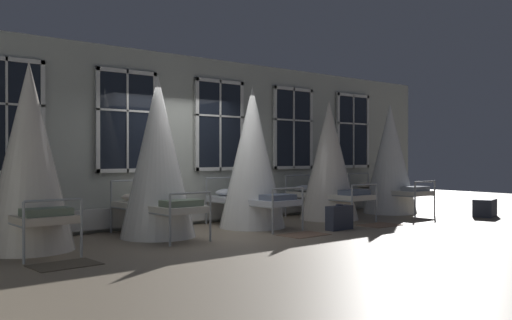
# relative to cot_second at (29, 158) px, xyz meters

# --- Properties ---
(ground) EXTENTS (28.43, 28.43, 0.00)m
(ground) POSITION_rel_cot_second_xyz_m (3.11, -0.24, -1.32)
(ground) COLOR gray
(back_wall_with_windows) EXTENTS (15.21, 0.10, 3.34)m
(back_wall_with_windows) POSITION_rel_cot_second_xyz_m (3.11, 1.20, 0.35)
(back_wall_with_windows) COLOR #B2B7AD
(back_wall_with_windows) RESTS_ON ground
(window_bank) EXTENTS (11.57, 0.10, 2.85)m
(window_bank) POSITION_rel_cot_second_xyz_m (3.11, 1.08, -0.18)
(window_bank) COLOR black
(window_bank) RESTS_ON ground
(cot_second) EXTENTS (1.26, 1.98, 2.72)m
(cot_second) POSITION_rel_cot_second_xyz_m (0.00, 0.00, 0.00)
(cot_second) COLOR #9EA3A8
(cot_second) RESTS_ON ground
(cot_third) EXTENTS (1.26, 1.99, 2.71)m
(cot_third) POSITION_rel_cot_second_xyz_m (2.10, 0.04, -0.00)
(cot_third) COLOR #9EA3A8
(cot_third) RESTS_ON ground
(cot_fourth) EXTENTS (1.26, 1.99, 2.69)m
(cot_fourth) POSITION_rel_cot_second_xyz_m (4.13, 0.02, -0.02)
(cot_fourth) COLOR #9EA3A8
(cot_fourth) RESTS_ON ground
(cot_fifth) EXTENTS (1.26, 1.98, 2.55)m
(cot_fifth) POSITION_rel_cot_second_xyz_m (6.25, 0.02, -0.08)
(cot_fifth) COLOR #9EA3A8
(cot_fifth) RESTS_ON ground
(cot_sixth) EXTENTS (1.26, 1.99, 2.60)m
(cot_sixth) POSITION_rel_cot_second_xyz_m (8.32, -0.03, -0.06)
(cot_sixth) COLOR #9EA3A8
(cot_sixth) RESTS_ON ground
(rug_second) EXTENTS (0.82, 0.59, 0.01)m
(rug_second) POSITION_rel_cot_second_xyz_m (-0.00, -1.37, -1.31)
(rug_second) COLOR brown
(rug_second) RESTS_ON ground
(rug_fourth) EXTENTS (0.81, 0.58, 0.01)m
(rug_fourth) POSITION_rel_cot_second_xyz_m (4.14, -1.37, -1.31)
(rug_fourth) COLOR brown
(rug_fourth) RESTS_ON ground
(rug_fifth) EXTENTS (0.81, 0.58, 0.01)m
(rug_fifth) POSITION_rel_cot_second_xyz_m (6.22, -1.37, -1.31)
(rug_fifth) COLOR brown
(rug_fifth) RESTS_ON ground
(suitcase_dark) EXTENTS (0.57, 0.23, 0.47)m
(suitcase_dark) POSITION_rel_cot_second_xyz_m (5.12, -1.30, -1.10)
(suitcase_dark) COLOR #2D3342
(suitcase_dark) RESTS_ON ground
(travel_trunk) EXTENTS (0.73, 0.56, 0.39)m
(travel_trunk) POSITION_rel_cot_second_xyz_m (9.33, -1.86, -1.12)
(travel_trunk) COLOR #2D3342
(travel_trunk) RESTS_ON ground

